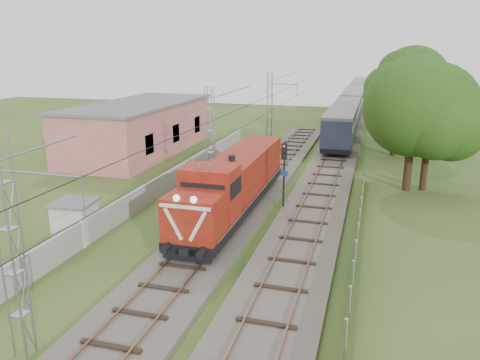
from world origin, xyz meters
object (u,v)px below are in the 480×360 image
(locomotive, at_px, (234,182))
(signal_post, at_px, (284,164))
(relay_hut, at_px, (75,221))
(coach_rake, at_px, (354,100))

(locomotive, bearing_deg, signal_post, 28.61)
(relay_hut, bearing_deg, locomotive, 41.69)
(signal_post, distance_m, relay_hut, 13.38)
(signal_post, bearing_deg, relay_hut, -141.62)
(signal_post, xyz_separation_m, relay_hut, (-10.36, -8.21, -2.06))
(relay_hut, bearing_deg, coach_rake, 77.94)
(locomotive, distance_m, signal_post, 3.53)
(coach_rake, distance_m, signal_post, 49.89)
(coach_rake, height_order, signal_post, signal_post)
(coach_rake, bearing_deg, relay_hut, -102.06)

